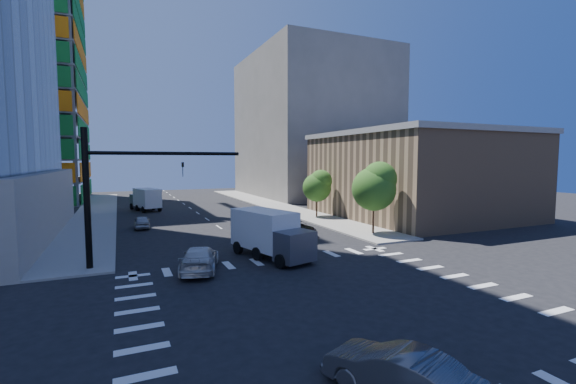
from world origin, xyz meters
TOP-DOWN VIEW (x-y plane):
  - ground at (0.00, 0.00)m, footprint 160.00×160.00m
  - road_markings at (0.00, 0.00)m, footprint 20.00×20.00m
  - sidewalk_ne at (12.50, 40.00)m, footprint 5.00×60.00m
  - sidewalk_nw at (-12.50, 40.00)m, footprint 5.00×60.00m
  - commercial_building at (25.00, 22.00)m, footprint 20.50×22.50m
  - bg_building_ne at (27.00, 55.00)m, footprint 24.00×30.00m
  - signal_mast_nw at (-10.00, 11.50)m, footprint 10.20×0.40m
  - tree_south at (12.63, 13.90)m, footprint 4.16×4.16m
  - tree_north at (12.93, 25.90)m, footprint 3.54×3.52m
  - car_nb_far at (5.82, 16.94)m, footprint 2.69×4.91m
  - car_sb_near at (-5.01, 8.50)m, footprint 3.67×5.80m
  - car_sb_mid at (-7.52, 26.58)m, footprint 1.72×3.91m
  - car_sb_cross at (-2.20, -7.26)m, footprint 3.36×4.90m
  - box_truck_near at (0.43, 9.52)m, footprint 4.41×6.96m
  - box_truck_far at (-6.31, 41.91)m, footprint 4.08×6.42m

SIDE VIEW (x-z plane):
  - ground at x=0.00m, z-range 0.00..0.00m
  - road_markings at x=0.00m, z-range 0.00..0.01m
  - sidewalk_ne at x=12.50m, z-range 0.00..0.15m
  - sidewalk_nw at x=-12.50m, z-range 0.00..0.15m
  - car_nb_far at x=5.82m, z-range 0.00..1.30m
  - car_sb_mid at x=-7.52m, z-range 0.00..1.31m
  - car_sb_cross at x=-2.20m, z-range 0.00..1.53m
  - car_sb_near at x=-5.01m, z-range 0.00..1.57m
  - box_truck_far at x=-6.31m, z-range -0.18..2.94m
  - box_truck_near at x=0.43m, z-range -0.19..3.19m
  - tree_north at x=12.93m, z-range 1.10..6.88m
  - tree_south at x=12.63m, z-range 1.27..8.10m
  - commercial_building at x=25.00m, z-range 0.01..10.61m
  - signal_mast_nw at x=-10.00m, z-range 0.99..9.99m
  - bg_building_ne at x=27.00m, z-range 0.00..28.00m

